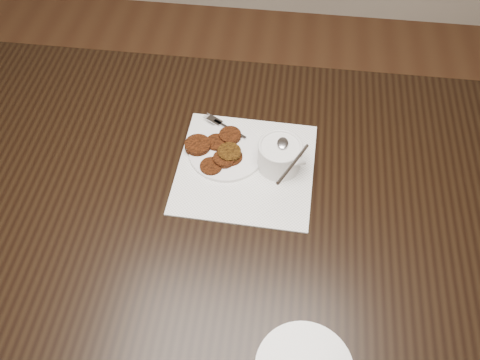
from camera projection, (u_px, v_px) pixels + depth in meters
The scene contains 5 objects.
table at pixel (218, 269), 1.48m from camera, with size 1.43×0.92×0.75m, color black.
napkin at pixel (246, 168), 1.22m from camera, with size 0.32×0.32×0.00m, color white.
sauce_ramekin at pixel (280, 145), 1.17m from camera, with size 0.13×0.13×0.14m, color silver, non-canonical shape.
patty_cluster at pixel (219, 154), 1.23m from camera, with size 0.20×0.20×0.02m, color #5C230C, non-canonical shape.
plate_with_patty at pixel (226, 151), 1.24m from camera, with size 0.18×0.18×0.03m, color white, non-canonical shape.
Camera 1 is at (0.13, -0.52, 1.70)m, focal length 38.81 mm.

